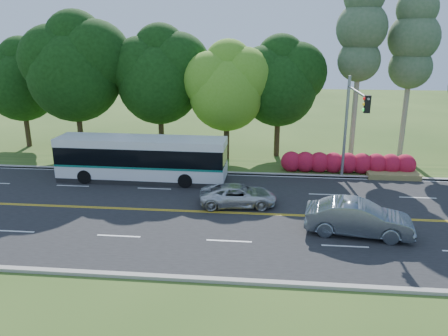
# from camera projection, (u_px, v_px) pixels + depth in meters

# --- Properties ---
(ground) EXTENTS (120.00, 120.00, 0.00)m
(ground) POSITION_uv_depth(u_px,v_px,m) (244.00, 214.00, 24.39)
(ground) COLOR #2E4C19
(ground) RESTS_ON ground
(road) EXTENTS (60.00, 14.00, 0.02)m
(road) POSITION_uv_depth(u_px,v_px,m) (244.00, 213.00, 24.38)
(road) COLOR black
(road) RESTS_ON ground
(curb_north) EXTENTS (60.00, 0.30, 0.15)m
(curb_north) POSITION_uv_depth(u_px,v_px,m) (249.00, 174.00, 31.17)
(curb_north) COLOR #9C978D
(curb_north) RESTS_ON ground
(curb_south) EXTENTS (60.00, 0.30, 0.15)m
(curb_south) POSITION_uv_depth(u_px,v_px,m) (233.00, 281.00, 17.56)
(curb_south) COLOR #9C978D
(curb_south) RESTS_ON ground
(grass_verge) EXTENTS (60.00, 4.00, 0.10)m
(grass_verge) POSITION_uv_depth(u_px,v_px,m) (250.00, 166.00, 32.93)
(grass_verge) COLOR #2E4C19
(grass_verge) RESTS_ON ground
(lane_markings) EXTENTS (57.60, 13.82, 0.00)m
(lane_markings) POSITION_uv_depth(u_px,v_px,m) (242.00, 213.00, 24.39)
(lane_markings) COLOR gold
(lane_markings) RESTS_ON road
(tree_row) EXTENTS (44.70, 9.10, 13.84)m
(tree_row) POSITION_uv_depth(u_px,v_px,m) (188.00, 72.00, 34.45)
(tree_row) COLOR #302415
(tree_row) RESTS_ON ground
(bougainvillea_hedge) EXTENTS (9.50, 2.25, 1.50)m
(bougainvillea_hedge) POSITION_uv_depth(u_px,v_px,m) (350.00, 164.00, 31.25)
(bougainvillea_hedge) COLOR maroon
(bougainvillea_hedge) RESTS_ON ground
(traffic_signal) EXTENTS (0.42, 6.10, 7.00)m
(traffic_signal) POSITION_uv_depth(u_px,v_px,m) (352.00, 116.00, 27.54)
(traffic_signal) COLOR gray
(traffic_signal) RESTS_ON ground
(transit_bus) EXTENTS (11.44, 2.69, 2.98)m
(transit_bus) POSITION_uv_depth(u_px,v_px,m) (142.00, 160.00, 29.48)
(transit_bus) COLOR white
(transit_bus) RESTS_ON road
(sedan) EXTENTS (5.40, 2.58, 1.71)m
(sedan) POSITION_uv_depth(u_px,v_px,m) (358.00, 218.00, 21.58)
(sedan) COLOR slate
(sedan) RESTS_ON road
(suv) EXTENTS (4.65, 2.52, 1.24)m
(suv) POSITION_uv_depth(u_px,v_px,m) (238.00, 195.00, 25.34)
(suv) COLOR silver
(suv) RESTS_ON road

